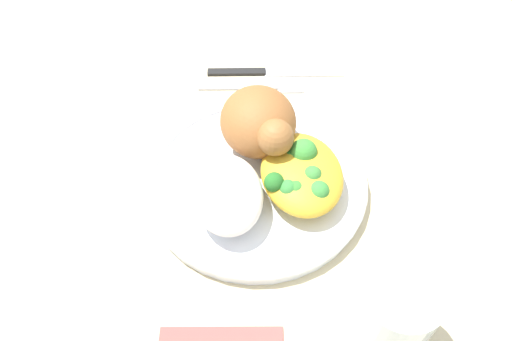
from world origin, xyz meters
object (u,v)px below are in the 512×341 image
(fork, at_px, (257,87))
(plate, at_px, (256,181))
(mac_cheese_with_broccoli, at_px, (301,173))
(roasted_chicken, at_px, (260,123))
(rice_pile, at_px, (227,194))
(water_glass, at_px, (391,316))
(knife, at_px, (264,71))

(fork, bearing_deg, plate, -8.35)
(plate, height_order, mac_cheese_with_broccoli, mac_cheese_with_broccoli)
(plate, distance_m, mac_cheese_with_broccoli, 0.06)
(roasted_chicken, relative_size, rice_pile, 1.05)
(fork, relative_size, water_glass, 1.47)
(plate, bearing_deg, water_glass, 25.53)
(water_glass, bearing_deg, mac_cheese_with_broccoli, -165.68)
(knife, bearing_deg, plate, -10.87)
(roasted_chicken, bearing_deg, fork, 173.39)
(mac_cheese_with_broccoli, height_order, water_glass, water_glass)
(plate, bearing_deg, knife, 169.13)
(water_glass, bearing_deg, roasted_chicken, -161.20)
(roasted_chicken, xyz_separation_m, water_glass, (0.23, 0.08, -0.01))
(roasted_chicken, xyz_separation_m, fork, (-0.12, 0.01, -0.05))
(plate, xyz_separation_m, roasted_chicken, (-0.04, 0.01, 0.05))
(mac_cheese_with_broccoli, relative_size, knife, 0.59)
(plate, distance_m, roasted_chicken, 0.07)
(rice_pile, height_order, water_glass, water_glass)
(rice_pile, height_order, knife, rice_pile)
(rice_pile, relative_size, mac_cheese_with_broccoli, 0.89)
(plate, height_order, knife, plate)
(plate, relative_size, fork, 1.74)
(rice_pile, bearing_deg, fork, 163.64)
(mac_cheese_with_broccoli, xyz_separation_m, knife, (-0.21, -0.01, -0.04))
(mac_cheese_with_broccoli, xyz_separation_m, fork, (-0.18, -0.02, -0.04))
(plate, relative_size, mac_cheese_with_broccoli, 2.20)
(fork, height_order, knife, knife)
(mac_cheese_with_broccoli, distance_m, knife, 0.22)
(rice_pile, relative_size, fork, 0.70)
(fork, xyz_separation_m, knife, (-0.03, 0.01, 0.00))
(roasted_chicken, bearing_deg, plate, -12.89)
(knife, height_order, water_glass, water_glass)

